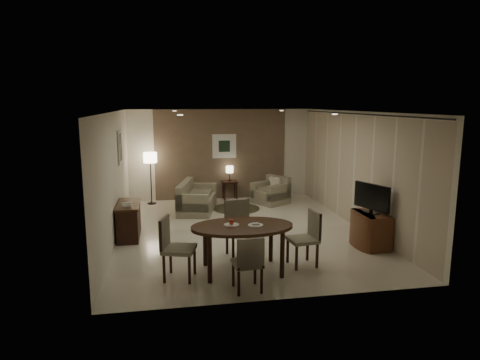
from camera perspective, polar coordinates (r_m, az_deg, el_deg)
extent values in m
cube|color=beige|center=(9.85, 0.21, -6.80)|extent=(5.50, 7.00, 0.00)
cube|color=white|center=(9.41, 0.22, 9.11)|extent=(5.50, 7.00, 0.00)
cube|color=brown|center=(12.96, -2.57, 3.44)|extent=(5.50, 0.00, 2.70)
cube|color=silver|center=(9.45, -16.43, 0.45)|extent=(0.00, 7.00, 2.70)
cube|color=silver|center=(10.38, 15.32, 1.37)|extent=(0.00, 7.00, 2.70)
cube|color=brown|center=(12.95, -2.56, 3.43)|extent=(3.96, 0.03, 2.70)
cylinder|color=black|center=(10.24, 15.30, 8.51)|extent=(0.03, 6.80, 0.03)
cube|color=silver|center=(12.91, -2.11, 4.53)|extent=(0.72, 0.03, 0.72)
cube|color=black|center=(12.89, -2.10, 4.53)|extent=(0.34, 0.01, 0.34)
cube|color=silver|center=(10.56, -15.72, 4.23)|extent=(0.03, 0.60, 0.80)
cube|color=gray|center=(10.56, -15.64, 4.23)|extent=(0.01, 0.46, 0.64)
cylinder|color=white|center=(7.47, -7.99, 8.58)|extent=(0.10, 0.10, 0.01)
cylinder|color=white|center=(8.08, 12.51, 8.56)|extent=(0.10, 0.10, 0.01)
cylinder|color=white|center=(11.06, -8.74, 9.09)|extent=(0.10, 0.10, 0.01)
cylinder|color=white|center=(11.48, 5.55, 9.20)|extent=(0.10, 0.10, 0.01)
cylinder|color=white|center=(7.36, -1.15, -5.99)|extent=(0.26, 0.26, 0.02)
cylinder|color=white|center=(7.33, 2.08, -6.04)|extent=(0.26, 0.26, 0.02)
sphere|color=red|center=(7.34, -1.15, -5.59)|extent=(0.09, 0.09, 0.09)
cube|color=white|center=(7.33, 2.08, -5.87)|extent=(0.12, 0.08, 0.03)
cylinder|color=#38341F|center=(11.87, -0.52, -3.79)|extent=(1.30, 1.30, 0.01)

